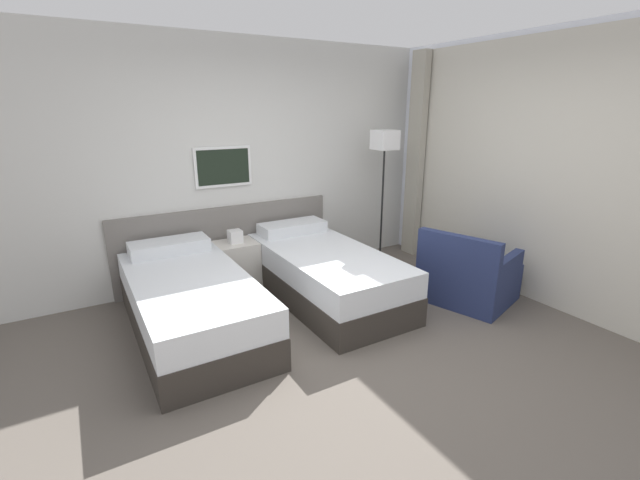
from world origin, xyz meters
TOP-DOWN VIEW (x-y plane):
  - ground_plane at (0.00, 0.00)m, footprint 16.00×16.00m
  - wall_headboard at (-0.02, 2.29)m, footprint 10.00×0.10m
  - wall_window at (2.27, -0.01)m, footprint 0.21×4.77m
  - bed_near_door at (-1.06, 1.23)m, footprint 0.97×2.01m
  - bed_near_window at (0.35, 1.23)m, footprint 0.97×2.01m
  - nightstand at (-0.36, 1.99)m, footprint 0.44×0.39m
  - floor_lamp at (1.49, 1.74)m, footprint 0.26×0.26m
  - armchair at (1.60, 0.42)m, footprint 0.99×1.03m

SIDE VIEW (x-z plane):
  - ground_plane at x=0.00m, z-range 0.00..0.00m
  - armchair at x=1.60m, z-range -0.14..0.64m
  - nightstand at x=-0.36m, z-range -0.06..0.61m
  - bed_near_door at x=-1.06m, z-range -0.06..0.61m
  - bed_near_window at x=0.35m, z-range -0.06..0.61m
  - wall_headboard at x=-0.02m, z-range -0.05..2.65m
  - wall_window at x=2.27m, z-range -0.01..2.69m
  - floor_lamp at x=1.49m, z-range 0.60..2.31m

